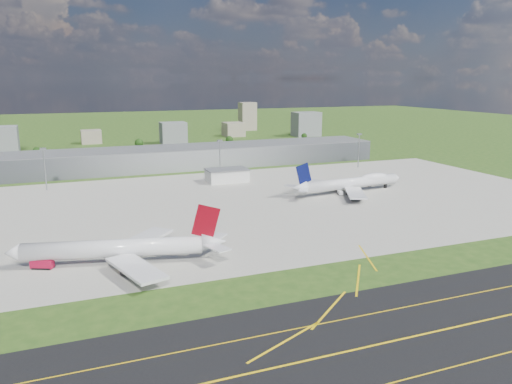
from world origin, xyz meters
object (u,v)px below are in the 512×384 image
object	(u,v)px
crash_tender	(75,252)
tug_yellow	(170,250)
airliner_red_twin	(122,249)
airliner_blue_quad	(352,183)
van_white_near	(340,193)
van_white_far	(369,184)
fire_truck	(42,264)

from	to	relation	value
crash_tender	tug_yellow	xyz separation A→B (m)	(34.71, -8.94, -0.48)
airliner_red_twin	airliner_blue_quad	distance (m)	158.04
airliner_blue_quad	van_white_near	distance (m)	11.58
crash_tender	van_white_far	bearing A→B (deg)	2.67
fire_truck	van_white_near	xyz separation A→B (m)	(158.48, 61.82, -0.47)
fire_truck	van_white_far	bearing A→B (deg)	46.56
airliner_red_twin	tug_yellow	xyz separation A→B (m)	(18.65, 6.30, -4.75)
fire_truck	crash_tender	size ratio (longest dim) A/B	1.40
airliner_red_twin	van_white_near	world-z (taller)	airliner_red_twin
crash_tender	tug_yellow	world-z (taller)	crash_tender
airliner_red_twin	van_white_far	bearing A→B (deg)	-139.94
tug_yellow	airliner_blue_quad	bearing A→B (deg)	-24.29
airliner_blue_quad	van_white_far	xyz separation A→B (m)	(19.62, 10.18, -4.38)
airliner_blue_quad	tug_yellow	bearing A→B (deg)	-157.26
airliner_red_twin	crash_tender	size ratio (longest dim) A/B	12.97
airliner_blue_quad	fire_truck	xyz separation A→B (m)	(-168.51, -65.61, -3.89)
van_white_near	airliner_blue_quad	bearing A→B (deg)	-56.47
airliner_red_twin	van_white_near	xyz separation A→B (m)	(131.22, 67.12, -4.46)
crash_tender	tug_yellow	size ratio (longest dim) A/B	1.36
van_white_near	van_white_far	size ratio (longest dim) A/B	1.00
airliner_blue_quad	van_white_far	world-z (taller)	airliner_blue_quad
airliner_red_twin	crash_tender	distance (m)	22.55
airliner_red_twin	van_white_near	size ratio (longest dim) A/B	14.72
crash_tender	van_white_far	xyz separation A→B (m)	(176.92, 65.85, -0.21)
airliner_red_twin	tug_yellow	size ratio (longest dim) A/B	17.57
airliner_red_twin	tug_yellow	world-z (taller)	airliner_red_twin
van_white_near	fire_truck	bearing A→B (deg)	124.16
airliner_blue_quad	fire_truck	world-z (taller)	airliner_blue_quad
crash_tender	van_white_near	bearing A→B (deg)	1.66
fire_truck	tug_yellow	size ratio (longest dim) A/B	1.90
fire_truck	van_white_near	bearing A→B (deg)	45.93
airliner_red_twin	van_white_far	xyz separation A→B (m)	(160.87, 81.09, -4.47)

